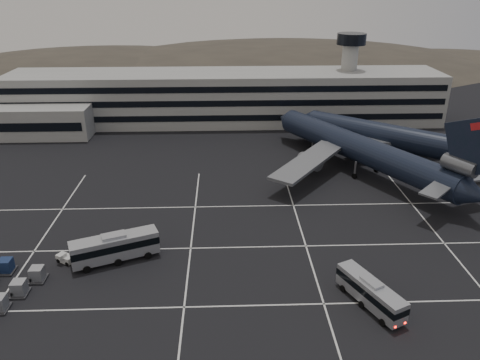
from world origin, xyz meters
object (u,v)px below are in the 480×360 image
Objects in this scene: bus_near at (370,292)px; bus_far at (115,246)px; trijet_main at (363,150)px; tug_a at (111,254)px.

bus_far is at bearing 136.58° from bus_near.
trijet_main is 55.77m from tug_a.
bus_near is at bearing -35.10° from tug_a.
bus_near is 4.30× the size of tug_a.
bus_far is 5.11× the size of tug_a.
tug_a is at bearing 135.84° from bus_near.
bus_near reaches higher than tug_a.
trijet_main is 55.37m from bus_far.
trijet_main is 20.91× the size of tug_a.
tug_a is (-35.41, 12.20, -1.44)m from bus_near.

